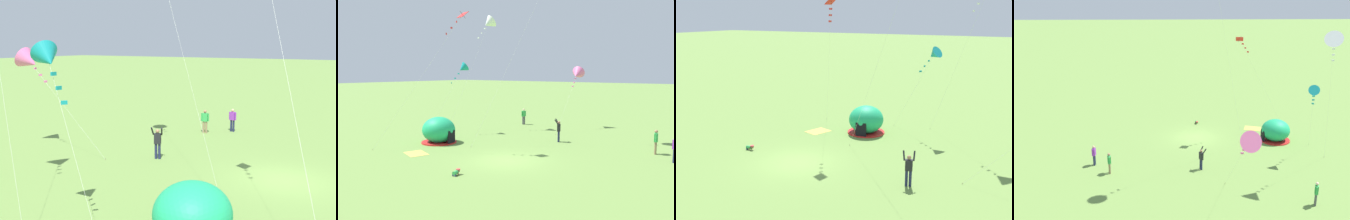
% 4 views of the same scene
% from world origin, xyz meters
% --- Properties ---
extents(ground_plane, '(300.00, 300.00, 0.00)m').
position_xyz_m(ground_plane, '(0.00, 0.00, 0.00)').
color(ground_plane, olive).
extents(popup_tent, '(2.81, 2.81, 2.10)m').
position_xyz_m(popup_tent, '(-7.63, 1.05, 1.00)').
color(popup_tent, '#1EAD6B').
rests_on(popup_tent, ground).
extents(picnic_blanket, '(2.02, 1.77, 0.01)m').
position_xyz_m(picnic_blanket, '(-6.17, -2.37, 0.01)').
color(picnic_blanket, gold).
rests_on(picnic_blanket, ground).
extents(toddler_crawling, '(0.31, 0.55, 0.32)m').
position_xyz_m(toddler_crawling, '(-0.40, -4.10, 0.18)').
color(toddler_crawling, green).
rests_on(toddler_crawling, ground).
extents(person_flying_kite, '(0.61, 0.71, 1.89)m').
position_xyz_m(person_flying_kite, '(-0.00, 7.11, 1.00)').
color(person_flying_kite, '#1E2347').
rests_on(person_flying_kite, ground).
extents(kite_teal, '(1.94, 4.04, 6.60)m').
position_xyz_m(kite_teal, '(-9.26, 5.54, 6.02)').
color(kite_teal, silver).
rests_on(kite_teal, ground).
extents(kite_red, '(6.06, 4.17, 9.90)m').
position_xyz_m(kite_red, '(-4.25, -0.02, 9.15)').
color(kite_red, silver).
rests_on(kite_red, ground).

